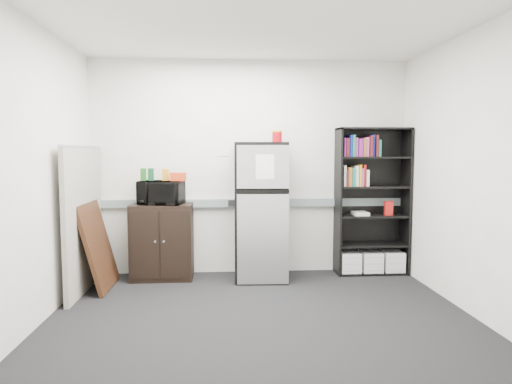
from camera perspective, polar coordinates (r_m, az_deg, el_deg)
floor at (r=4.36m, az=0.72°, el=-15.77°), size 4.00×4.00×0.00m
wall_back at (r=5.83m, az=-0.68°, el=3.07°), size 4.00×0.02×2.70m
wall_right at (r=4.69m, az=25.90°, el=2.10°), size 0.02×3.50×2.70m
wall_left at (r=4.40m, az=-26.24°, el=1.92°), size 0.02×3.50×2.70m
ceiling at (r=4.24m, az=0.77°, el=20.79°), size 4.00×3.50×0.02m
electrical_raceway at (r=5.83m, az=-0.66°, el=-1.37°), size 3.92×0.05×0.10m
wall_note at (r=5.81m, az=-4.14°, el=5.02°), size 0.14×0.00×0.10m
bookshelf at (r=5.96m, az=14.26°, el=-1.25°), size 0.90×0.34×1.85m
cubicle_partition at (r=5.43m, az=-20.73°, el=-3.11°), size 0.06×1.30×1.62m
cabinet at (r=5.72m, az=-11.63°, el=-6.06°), size 0.73×0.49×0.92m
microwave at (r=5.62m, az=-11.76°, el=-0.07°), size 0.56×0.43×0.28m
snack_box_a at (r=5.68m, az=-13.90°, el=2.13°), size 0.08×0.06×0.15m
snack_box_b at (r=5.66m, az=-13.01°, el=2.14°), size 0.08×0.06×0.15m
snack_box_c at (r=5.64m, az=-11.25°, el=2.11°), size 0.07×0.05×0.14m
snack_bag at (r=5.57m, az=-9.73°, el=1.90°), size 0.19×0.12×0.10m
refrigerator at (r=5.55m, az=0.61°, el=-2.41°), size 0.65×0.68×1.66m
coffee_can at (r=5.66m, az=2.65°, el=7.03°), size 0.12×0.12×0.17m
framed_poster at (r=5.50m, az=-19.12°, el=-6.25°), size 0.29×0.78×0.98m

